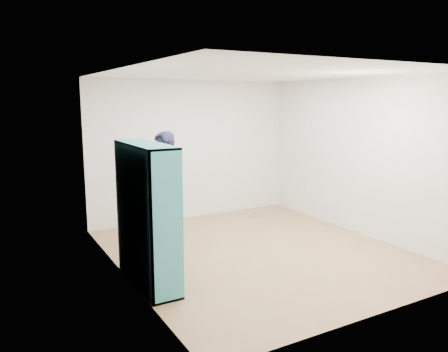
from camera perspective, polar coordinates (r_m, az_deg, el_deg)
floor at (r=6.64m, az=4.41°, el=-9.76°), size 4.50×4.50×0.00m
ceiling at (r=6.26m, az=4.73°, el=13.25°), size 4.50×4.50×0.00m
wall_left at (r=5.48m, az=-13.09°, el=-0.15°), size 0.02×4.50×2.60m
wall_right at (r=7.61m, az=17.19°, el=2.44°), size 0.02×4.50×2.60m
wall_back at (r=8.27m, az=-4.15°, el=3.42°), size 4.00×0.02×2.60m
wall_front at (r=4.66m, az=20.16°, el=-2.26°), size 4.00×0.02×2.60m
bookshelf at (r=5.36m, az=-10.29°, el=-5.30°), size 0.38×1.30×1.73m
person at (r=6.70m, az=-7.85°, el=-1.77°), size 0.45×0.66×1.77m
smartphone at (r=6.68m, az=-9.37°, el=-0.83°), size 0.04×0.11×0.14m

